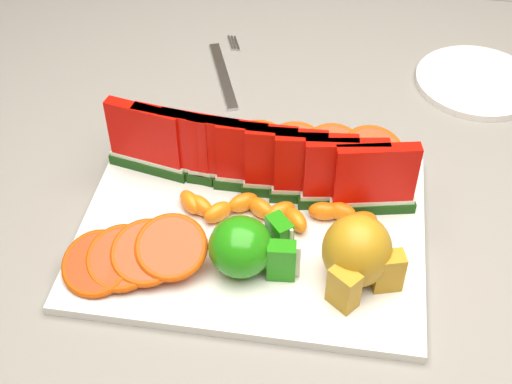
{
  "coord_description": "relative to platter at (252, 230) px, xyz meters",
  "views": [
    {
      "loc": [
        0.05,
        -0.66,
        1.38
      ],
      "look_at": [
        -0.04,
        -0.08,
        0.81
      ],
      "focal_mm": 50.0,
      "sensor_mm": 36.0,
      "label": 1
    }
  ],
  "objects": [
    {
      "name": "fork",
      "position": [
        -0.09,
        0.32,
        -0.0
      ],
      "size": [
        0.07,
        0.19,
        0.0
      ],
      "color": "silver",
      "rests_on": "tablecloth"
    },
    {
      "name": "orange_fan_back",
      "position": [
        0.01,
        0.12,
        0.03
      ],
      "size": [
        0.33,
        0.11,
        0.05
      ],
      "color": "#E84E00",
      "rests_on": "platter"
    },
    {
      "name": "platter",
      "position": [
        0.0,
        0.0,
        0.0
      ],
      "size": [
        0.4,
        0.3,
        0.01
      ],
      "color": "silver",
      "rests_on": "tablecloth"
    },
    {
      "name": "apple_cluster",
      "position": [
        0.0,
        -0.06,
        0.04
      ],
      "size": [
        0.11,
        0.09,
        0.07
      ],
      "color": "#34900C",
      "rests_on": "platter"
    },
    {
      "name": "tangerine_segments",
      "position": [
        0.02,
        0.02,
        0.02
      ],
      "size": [
        0.24,
        0.06,
        0.02
      ],
      "color": "#D14C0D",
      "rests_on": "platter"
    },
    {
      "name": "table",
      "position": [
        0.04,
        0.1,
        -0.11
      ],
      "size": [
        1.4,
        0.9,
        0.75
      ],
      "color": "#46321C",
      "rests_on": "ground"
    },
    {
      "name": "orange_fan_front",
      "position": [
        -0.12,
        -0.08,
        0.03
      ],
      "size": [
        0.17,
        0.12,
        0.05
      ],
      "color": "#E84E00",
      "rests_on": "platter"
    },
    {
      "name": "pear_cluster",
      "position": [
        0.12,
        -0.06,
        0.04
      ],
      "size": [
        0.1,
        0.11,
        0.08
      ],
      "color": "#996215",
      "rests_on": "platter"
    },
    {
      "name": "side_plate",
      "position": [
        0.28,
        0.35,
        -0.0
      ],
      "size": [
        0.21,
        0.21,
        0.01
      ],
      "color": "silver",
      "rests_on": "tablecloth"
    },
    {
      "name": "tablecloth",
      "position": [
        0.04,
        0.1,
        -0.05
      ],
      "size": [
        1.53,
        1.03,
        0.2
      ],
      "color": "slate",
      "rests_on": "table"
    },
    {
      "name": "watermelon_row",
      "position": [
        -0.0,
        0.06,
        0.05
      ],
      "size": [
        0.39,
        0.07,
        0.1
      ],
      "color": "#0E4110",
      "rests_on": "platter"
    }
  ]
}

